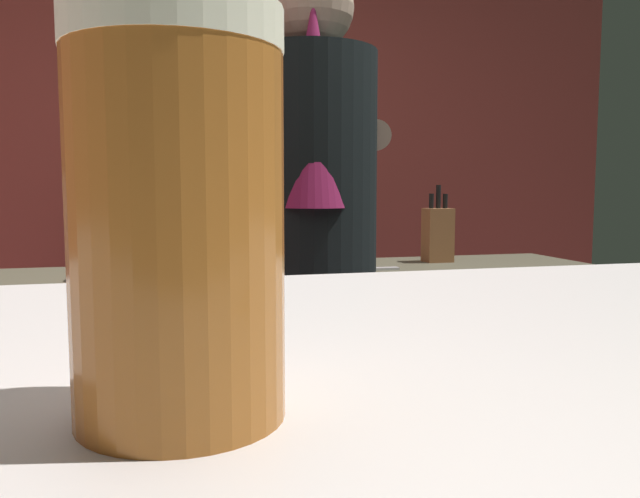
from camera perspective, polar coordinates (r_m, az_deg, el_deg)
wall_back at (r=3.53m, az=-12.53°, el=8.38°), size 5.20×0.10×2.70m
prep_counter at (r=2.20m, az=-1.25°, el=-13.57°), size 2.10×0.60×0.89m
back_shelf at (r=3.31m, az=-11.19°, el=-5.21°), size 0.83×0.36×1.11m
bartender at (r=1.62m, az=-0.82°, el=-0.17°), size 0.47×0.54×1.73m
knife_block at (r=2.37m, az=10.70°, el=1.38°), size 0.10×0.08×0.29m
mixing_bowl at (r=1.99m, az=-19.28°, el=-1.95°), size 0.18×0.18×0.05m
chefs_knife at (r=2.10m, az=4.05°, el=-1.85°), size 0.24×0.04×0.01m
pint_glass_far at (r=0.21m, az=-12.84°, el=2.74°), size 0.07×0.07×0.14m
bottle_olive_oil at (r=3.34m, az=-9.94°, el=6.20°), size 0.06×0.06×0.25m
bottle_soy at (r=3.23m, az=-12.56°, el=6.10°), size 0.06×0.06×0.24m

